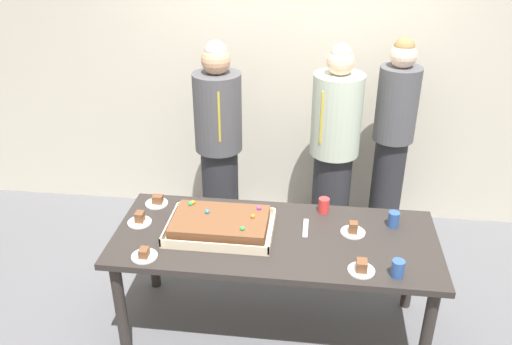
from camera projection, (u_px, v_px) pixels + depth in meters
ground_plane at (273, 327)px, 3.57m from camera, size 12.00×12.00×0.00m
interior_back_panel at (295, 45)px, 4.29m from camera, size 8.00×0.12×3.00m
party_table at (275, 247)px, 3.27m from camera, size 1.97×0.81×0.73m
sheet_cake at (220, 225)px, 3.26m from camera, size 0.65×0.44×0.12m
plated_slice_near_left at (362, 268)px, 2.92m from camera, size 0.15×0.15×0.07m
plated_slice_near_right at (144, 255)px, 3.04m from camera, size 0.15×0.15×0.06m
plated_slice_far_left at (140, 220)px, 3.36m from camera, size 0.15×0.15×0.07m
plated_slice_far_right at (157, 201)px, 3.56m from camera, size 0.15×0.15×0.06m
plated_slice_center_front at (353, 230)px, 3.25m from camera, size 0.15×0.15×0.08m
drink_cup_nearest at (398, 269)px, 2.87m from camera, size 0.07×0.07×0.10m
drink_cup_middle at (394, 219)px, 3.31m from camera, size 0.07×0.07×0.10m
drink_cup_far_end at (324, 205)px, 3.46m from camera, size 0.07×0.07×0.10m
cake_server_utensil at (306, 228)px, 3.30m from camera, size 0.03×0.20×0.01m
person_serving_front at (219, 145)px, 4.12m from camera, size 0.36×0.36×1.67m
person_green_shirt_behind at (392, 143)px, 4.08m from camera, size 0.31×0.31×1.70m
person_striped_tie_right at (334, 149)px, 4.07m from camera, size 0.37×0.37×1.66m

